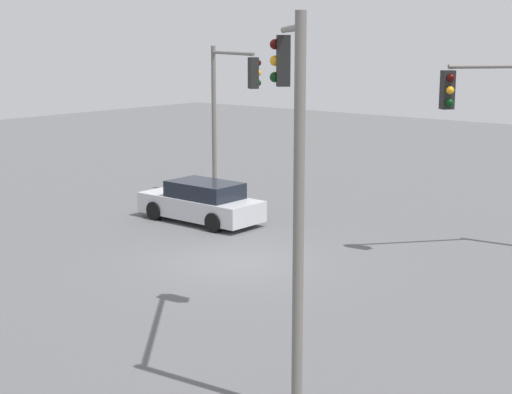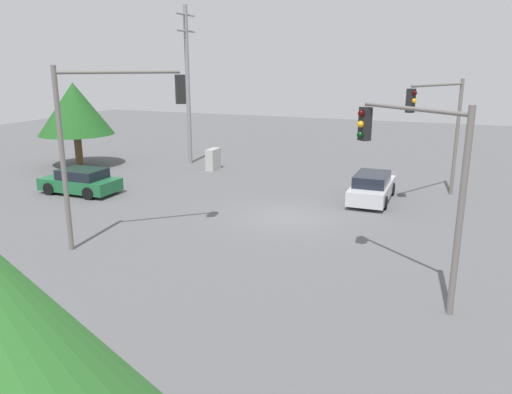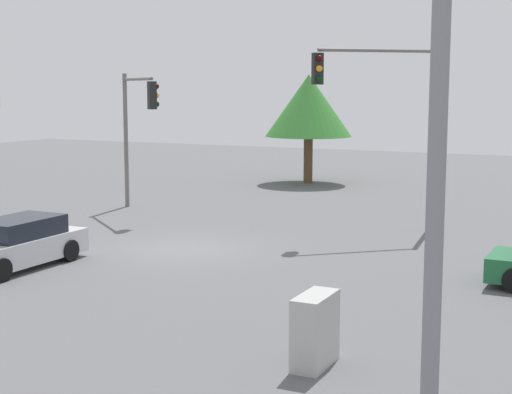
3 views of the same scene
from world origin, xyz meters
The scene contains 4 objects.
ground_plane centered at (0.00, 0.00, 0.00)m, with size 80.00×80.00×0.00m, color #5B5B5E.
sedan_silver centered at (-4.19, 3.01, 0.67)m, with size 4.49×1.86×1.41m.
traffic_signal_main centered at (-5.36, 5.81, 4.09)m, with size 4.05×2.36×5.90m.
traffic_signal_cross centered at (5.59, -4.88, 4.54)m, with size 3.15×3.53×6.59m.
Camera 1 is at (13.97, -15.96, 6.17)m, focal length 55.00 mm.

